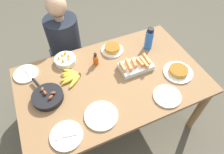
{
  "coord_description": "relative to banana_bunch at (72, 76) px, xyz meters",
  "views": [
    {
      "loc": [
        -0.45,
        -1.02,
        2.1
      ],
      "look_at": [
        0.0,
        0.0,
        0.75
      ],
      "focal_mm": 32.0,
      "sensor_mm": 36.0,
      "label": 1
    }
  ],
  "objects": [
    {
      "name": "empty_plate_far_right",
      "position": [
        -0.37,
        0.21,
        -0.01
      ],
      "size": [
        0.22,
        0.22,
        0.02
      ],
      "color": "silver",
      "rests_on": "dining_table"
    },
    {
      "name": "water_bottle",
      "position": [
        0.82,
        0.07,
        0.1
      ],
      "size": [
        0.08,
        0.08,
        0.24
      ],
      "color": "blue",
      "rests_on": "dining_table"
    },
    {
      "name": "skillet",
      "position": [
        -0.24,
        -0.13,
        0.01
      ],
      "size": [
        0.25,
        0.36,
        0.08
      ],
      "rotation": [
        0.0,
        0.0,
        1.89
      ],
      "color": "black",
      "rests_on": "dining_table"
    },
    {
      "name": "frittata_plate_center",
      "position": [
        0.47,
        0.17,
        0.01
      ],
      "size": [
        0.22,
        0.22,
        0.06
      ],
      "color": "silver",
      "rests_on": "dining_table"
    },
    {
      "name": "person_figure",
      "position": [
        0.08,
        0.63,
        -0.26
      ],
      "size": [
        0.39,
        0.39,
        1.16
      ],
      "color": "black",
      "rests_on": "ground_plane"
    },
    {
      "name": "dining_table",
      "position": [
        0.32,
        -0.16,
        -0.1
      ],
      "size": [
        1.65,
        1.0,
        0.72
      ],
      "color": "olive",
      "rests_on": "ground_plane"
    },
    {
      "name": "melon_tray",
      "position": [
        0.57,
        -0.13,
        0.02
      ],
      "size": [
        0.3,
        0.18,
        0.1
      ],
      "color": "silver",
      "rests_on": "dining_table"
    },
    {
      "name": "fruit_bowl_mango",
      "position": [
        0.0,
        0.21,
        0.01
      ],
      "size": [
        0.2,
        0.2,
        0.11
      ],
      "color": "silver",
      "rests_on": "dining_table"
    },
    {
      "name": "hot_sauce_bottle",
      "position": [
        0.26,
        0.07,
        0.04
      ],
      "size": [
        0.05,
        0.05,
        0.13
      ],
      "color": "#C64C0F",
      "rests_on": "dining_table"
    },
    {
      "name": "ground_plane",
      "position": [
        0.32,
        -0.16,
        -0.73
      ],
      "size": [
        14.0,
        14.0,
        0.0
      ],
      "primitive_type": "plane",
      "color": "#565142"
    },
    {
      "name": "banana_bunch",
      "position": [
        0.0,
        0.0,
        0.0
      ],
      "size": [
        0.2,
        0.25,
        0.04
      ],
      "color": "yellow",
      "rests_on": "dining_table"
    },
    {
      "name": "frittata_plate_side",
      "position": [
        0.9,
        -0.34,
        0.0
      ],
      "size": [
        0.26,
        0.26,
        0.05
      ],
      "color": "silver",
      "rests_on": "dining_table"
    },
    {
      "name": "empty_plate_far_left",
      "position": [
        0.66,
        -0.52,
        -0.01
      ],
      "size": [
        0.23,
        0.23,
        0.02
      ],
      "color": "silver",
      "rests_on": "dining_table"
    },
    {
      "name": "empty_plate_mid_edge",
      "position": [
        -0.19,
        -0.51,
        -0.01
      ],
      "size": [
        0.24,
        0.24,
        0.02
      ],
      "color": "silver",
      "rests_on": "dining_table"
    },
    {
      "name": "empty_plate_near_front",
      "position": [
        0.1,
        -0.46,
        -0.01
      ],
      "size": [
        0.26,
        0.26,
        0.02
      ],
      "color": "silver",
      "rests_on": "dining_table"
    }
  ]
}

